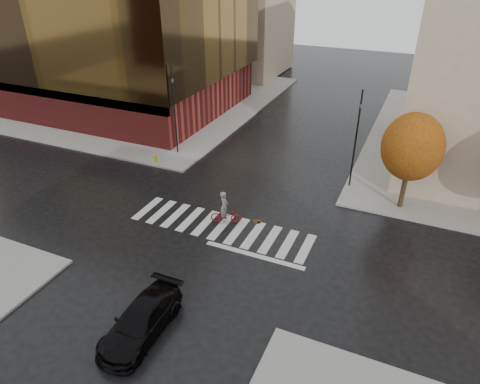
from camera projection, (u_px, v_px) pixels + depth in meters
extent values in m
plane|color=black|center=(217.00, 231.00, 26.43)|extent=(120.00, 120.00, 0.00)
cube|color=gray|center=(138.00, 97.00, 50.51)|extent=(30.00, 30.00, 0.15)
cube|color=silver|center=(221.00, 227.00, 26.82)|extent=(12.00, 3.00, 0.01)
cube|color=#5E1816|center=(112.00, 85.00, 47.45)|extent=(26.00, 18.00, 4.00)
cube|color=beige|center=(49.00, 92.00, 39.71)|extent=(26.00, 0.40, 1.00)
cube|color=olive|center=(101.00, 7.00, 43.51)|extent=(27.00, 19.00, 12.00)
cylinder|color=#302415|center=(404.00, 188.00, 28.02)|extent=(0.32, 0.32, 2.80)
ellipsoid|color=#A55F0F|center=(412.00, 147.00, 26.58)|extent=(3.80, 3.80, 4.37)
imported|color=black|center=(141.00, 321.00, 19.07)|extent=(2.06, 4.94, 1.43)
imported|color=maroon|center=(226.00, 215.00, 27.04)|extent=(2.04, 1.23, 1.01)
imported|color=gray|center=(224.00, 206.00, 26.76)|extent=(0.70, 0.86, 2.06)
cylinder|color=black|center=(175.00, 111.00, 34.64)|extent=(0.12, 0.12, 7.25)
imported|color=black|center=(172.00, 79.00, 33.35)|extent=(0.19, 0.16, 0.91)
cylinder|color=black|center=(356.00, 140.00, 29.54)|extent=(0.12, 0.12, 7.09)
imported|color=black|center=(361.00, 104.00, 28.27)|extent=(0.17, 0.20, 0.89)
cylinder|color=#C5C20B|center=(156.00, 159.00, 34.49)|extent=(0.24, 0.24, 0.60)
sphere|color=#C5C20B|center=(155.00, 156.00, 34.34)|extent=(0.26, 0.26, 0.26)
cylinder|color=#4A351A|center=(257.00, 222.00, 27.35)|extent=(0.74, 0.74, 0.01)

